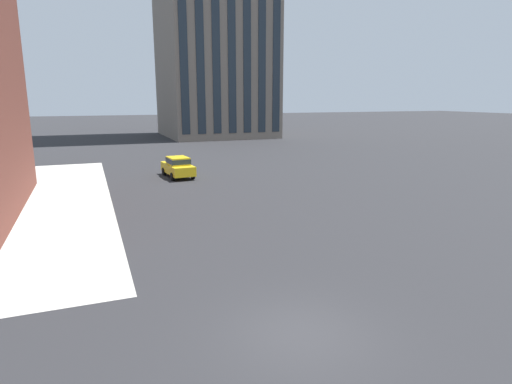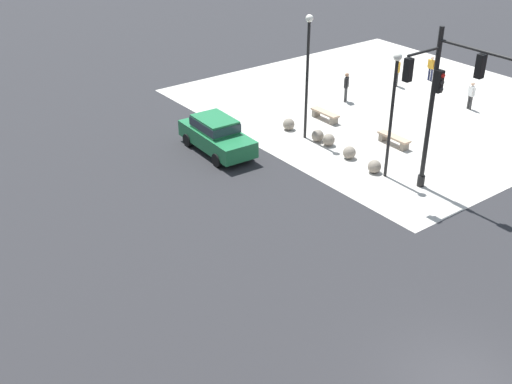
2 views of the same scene
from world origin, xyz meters
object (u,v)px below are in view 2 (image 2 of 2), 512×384
object	(u,v)px
traffic_signal_main	(464,93)
car_main_northbound_far	(216,134)
bollard_sphere_curb_e	(289,124)
bollard_sphere_curb_b	(349,153)
pedestrian_near_bench	(471,94)
pedestrian_with_bag	(346,85)
pedestrian_at_curb	(431,67)
pedestrian_walking_east	(397,70)
street_lamp_corner_near	(393,102)
bollard_sphere_curb_a	(374,166)
bollard_sphere_curb_c	(329,140)
bench_near_signal	(394,139)
street_lamp_mid_sidewalk	(308,64)
bench_mid_block	(325,114)
bollard_sphere_curb_d	(318,136)

from	to	relation	value
traffic_signal_main	car_main_northbound_far	xyz separation A→B (m)	(9.77, 4.85, -3.77)
bollard_sphere_curb_e	car_main_northbound_far	bearing A→B (deg)	89.60
bollard_sphere_curb_b	pedestrian_near_bench	distance (m)	9.77
pedestrian_near_bench	pedestrian_with_bag	world-z (taller)	pedestrian_with_bag
pedestrian_at_curb	pedestrian_walking_east	size ratio (longest dim) A/B	0.87
traffic_signal_main	street_lamp_corner_near	size ratio (longest dim) A/B	1.27
bollard_sphere_curb_a	pedestrian_near_bench	xyz separation A→B (m)	(2.28, -9.88, 0.59)
bollard_sphere_curb_e	pedestrian_at_curb	world-z (taller)	pedestrian_at_curb
bollard_sphere_curb_c	bench_near_signal	world-z (taller)	bollard_sphere_curb_c
bollard_sphere_curb_c	street_lamp_corner_near	distance (m)	5.07
bollard_sphere_curb_c	street_lamp_mid_sidewalk	size ratio (longest dim) A/B	0.10
street_lamp_corner_near	car_main_northbound_far	distance (m)	8.43
bollard_sphere_curb_e	bench_mid_block	xyz separation A→B (m)	(-0.16, -2.36, 0.02)
bollard_sphere_curb_b	street_lamp_corner_near	distance (m)	3.91
bollard_sphere_curb_a	street_lamp_corner_near	xyz separation A→B (m)	(-0.54, -0.14, 3.19)
bollard_sphere_curb_d	pedestrian_near_bench	distance (m)	9.79
street_lamp_corner_near	street_lamp_mid_sidewalk	distance (m)	5.36
street_lamp_corner_near	car_main_northbound_far	world-z (taller)	street_lamp_corner_near
bench_mid_block	street_lamp_corner_near	size ratio (longest dim) A/B	0.32
bollard_sphere_curb_b	bollard_sphere_curb_d	distance (m)	2.37
pedestrian_at_curb	street_lamp_mid_sidewalk	bearing A→B (deg)	99.40
pedestrian_walking_east	street_lamp_corner_near	size ratio (longest dim) A/B	0.32
bollard_sphere_curb_d	pedestrian_near_bench	xyz separation A→B (m)	(-1.82, -9.60, 0.59)
bench_mid_block	pedestrian_walking_east	xyz separation A→B (m)	(1.45, -7.13, 0.70)
car_main_northbound_far	street_lamp_mid_sidewalk	bearing A→B (deg)	-106.30
bollard_sphere_curb_b	pedestrian_near_bench	size ratio (longest dim) A/B	0.39
street_lamp_mid_sidewalk	bollard_sphere_curb_e	bearing A→B (deg)	0.24
pedestrian_near_bench	car_main_northbound_far	distance (m)	14.75
pedestrian_walking_east	street_lamp_mid_sidewalk	size ratio (longest dim) A/B	0.29
bench_near_signal	street_lamp_mid_sidewalk	bearing A→B (deg)	40.74
bollard_sphere_curb_d	street_lamp_corner_near	bearing A→B (deg)	178.28
traffic_signal_main	car_main_northbound_far	size ratio (longest dim) A/B	1.59
bollard_sphere_curb_a	bench_near_signal	size ratio (longest dim) A/B	0.34
bollard_sphere_curb_d	pedestrian_near_bench	size ratio (longest dim) A/B	0.39
bollard_sphere_curb_c	pedestrian_with_bag	distance (m)	6.28
pedestrian_walking_east	pedestrian_with_bag	size ratio (longest dim) A/B	1.04
bollard_sphere_curb_b	bollard_sphere_curb_e	world-z (taller)	same
bench_near_signal	street_lamp_corner_near	size ratio (longest dim) A/B	0.32
pedestrian_walking_east	pedestrian_with_bag	world-z (taller)	pedestrian_walking_east
bollard_sphere_curb_a	street_lamp_mid_sidewalk	xyz separation A→B (m)	(4.81, -0.07, 3.47)
pedestrian_with_bag	street_lamp_corner_near	xyz separation A→B (m)	(-7.81, 5.11, 2.52)
traffic_signal_main	bench_near_signal	bearing A→B (deg)	-25.20
bollard_sphere_curb_c	pedestrian_with_bag	size ratio (longest dim) A/B	0.36
pedestrian_at_curb	pedestrian_walking_east	distance (m)	2.52
pedestrian_with_bag	street_lamp_corner_near	world-z (taller)	street_lamp_corner_near
traffic_signal_main	bench_near_signal	xyz separation A→B (m)	(5.17, -2.43, -4.36)
bollard_sphere_curb_c	pedestrian_at_curb	xyz separation A→B (m)	(3.39, -11.64, 0.56)
bench_near_signal	pedestrian_at_curb	distance (m)	10.53
pedestrian_near_bench	bollard_sphere_curb_d	bearing A→B (deg)	79.28
traffic_signal_main	street_lamp_mid_sidewalk	xyz separation A→B (m)	(8.47, 0.42, -0.91)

